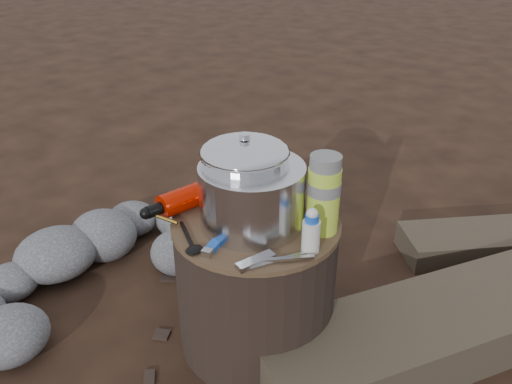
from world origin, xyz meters
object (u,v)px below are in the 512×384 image
Objects in this scene: stump at (256,283)px; travel_mug at (324,192)px; thermos at (324,194)px; camping_pot at (245,179)px; fuel_bottle at (194,195)px.

travel_mug is (0.11, 0.15, 0.25)m from stump.
thermos reaches higher than stump.
camping_pot is 0.83× the size of fuel_bottle.
travel_mug is (0.14, 0.15, -0.05)m from camping_pot.
fuel_bottle is (-0.18, -0.04, 0.23)m from stump.
travel_mug is at bearing 45.25° from fuel_bottle.
thermos reaches higher than fuel_bottle.
fuel_bottle reaches higher than stump.
stump is at bearing -155.27° from thermos.
thermos is at bearing 30.08° from fuel_bottle.
travel_mug is at bearing 45.45° from camping_pot.
camping_pot is at bearing 175.27° from stump.
fuel_bottle is at bearing -161.69° from camping_pot.
thermos is at bearing 19.41° from camping_pot.
stump is 3.87× the size of travel_mug.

